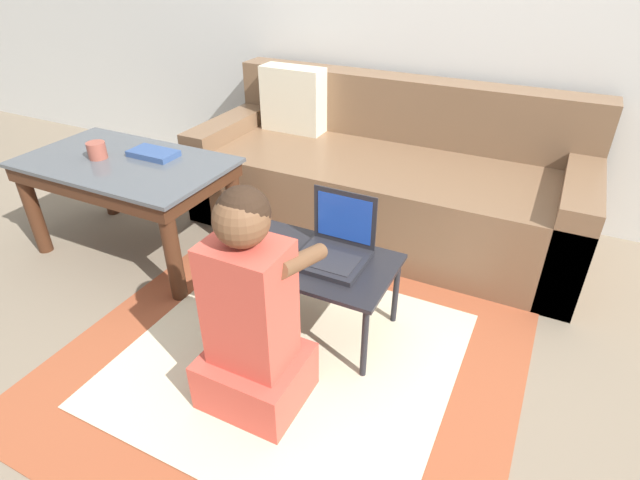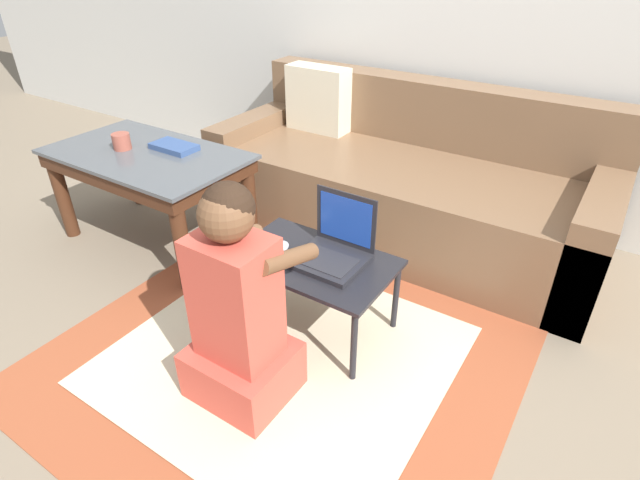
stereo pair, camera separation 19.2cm
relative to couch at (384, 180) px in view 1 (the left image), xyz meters
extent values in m
plane|color=#7F705B|center=(0.06, -0.97, -0.27)|extent=(16.00, 16.00, 0.00)
cube|color=#9E4C2D|center=(0.06, -1.15, -0.27)|extent=(1.67, 1.57, 0.01)
cube|color=beige|center=(0.06, -1.15, -0.26)|extent=(1.20, 1.13, 0.00)
cube|color=brown|center=(0.01, -0.04, -0.06)|extent=(2.01, 0.82, 0.42)
cube|color=brown|center=(0.01, 0.28, 0.31)|extent=(2.01, 0.18, 0.33)
cube|color=brown|center=(-0.91, -0.04, -0.02)|extent=(0.16, 0.82, 0.51)
cube|color=brown|center=(0.94, -0.04, -0.02)|extent=(0.16, 0.82, 0.51)
cube|color=beige|center=(-0.61, 0.12, 0.33)|extent=(0.36, 0.14, 0.36)
cube|color=#4C5156|center=(-1.02, -0.81, 0.21)|extent=(0.99, 0.57, 0.02)
cube|color=#422314|center=(-1.02, -0.81, 0.17)|extent=(0.95, 0.55, 0.07)
cylinder|color=#422314|center=(-1.46, -1.04, -0.03)|extent=(0.07, 0.07, 0.47)
cylinder|color=#422314|center=(-0.57, -1.04, -0.03)|extent=(0.07, 0.07, 0.47)
cylinder|color=#422314|center=(-1.46, -0.58, -0.03)|extent=(0.07, 0.07, 0.47)
cylinder|color=#422314|center=(-0.57, -0.58, -0.03)|extent=(0.07, 0.07, 0.47)
cube|color=black|center=(0.06, -0.94, 0.06)|extent=(0.62, 0.39, 0.02)
cylinder|color=black|center=(-0.23, -1.11, -0.11)|extent=(0.02, 0.02, 0.32)
cylinder|color=black|center=(0.34, -1.11, -0.11)|extent=(0.02, 0.02, 0.32)
cylinder|color=black|center=(-0.23, -0.77, -0.11)|extent=(0.02, 0.02, 0.32)
cylinder|color=black|center=(0.34, -0.77, -0.11)|extent=(0.02, 0.02, 0.32)
cube|color=#232328|center=(0.12, -0.93, 0.07)|extent=(0.26, 0.24, 0.02)
cube|color=#28282D|center=(0.12, -0.95, 0.09)|extent=(0.21, 0.14, 0.00)
cube|color=#232328|center=(0.12, -0.81, 0.20)|extent=(0.26, 0.01, 0.23)
cube|color=#1E47B7|center=(0.12, -0.81, 0.20)|extent=(0.22, 0.00, 0.19)
ellipsoid|color=#B2B7C1|center=(-0.09, -0.97, 0.08)|extent=(0.07, 0.11, 0.03)
cube|color=#CC4C3D|center=(0.05, -1.36, -0.17)|extent=(0.33, 0.30, 0.20)
cube|color=#CC4C3D|center=(0.05, -1.36, 0.15)|extent=(0.25, 0.19, 0.44)
sphere|color=brown|center=(0.05, -1.36, 0.45)|extent=(0.17, 0.17, 0.17)
sphere|color=black|center=(0.05, -1.35, 0.46)|extent=(0.16, 0.16, 0.16)
cylinder|color=brown|center=(-0.07, -1.23, 0.27)|extent=(0.06, 0.28, 0.14)
cylinder|color=brown|center=(0.16, -1.23, 0.27)|extent=(0.06, 0.28, 0.14)
cylinder|color=#994C3D|center=(-1.14, -0.83, 0.26)|extent=(0.09, 0.09, 0.08)
cube|color=#334C7F|center=(-0.93, -0.70, 0.24)|extent=(0.23, 0.13, 0.03)
camera|label=1|loc=(0.78, -2.36, 1.13)|focal=28.00mm
camera|label=2|loc=(0.95, -2.26, 1.13)|focal=28.00mm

